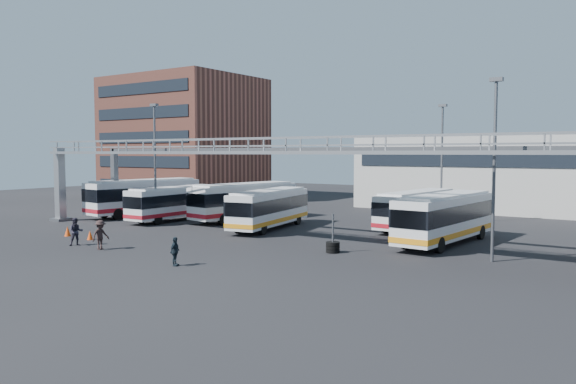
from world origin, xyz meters
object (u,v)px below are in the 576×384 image
Objects in this scene: bus_0 at (144,196)px; bus_2 at (245,200)px; pedestrian_b at (76,232)px; pedestrian_c at (100,235)px; bus_1 at (176,202)px; light_pole_left at (155,157)px; bus_3 at (270,207)px; cone_left at (90,235)px; bus_6 at (446,216)px; light_pole_mid at (494,159)px; pedestrian_d at (175,251)px; tire_stack at (333,246)px; bus_5 at (417,208)px; cone_right at (68,231)px; light_pole_back at (442,157)px.

bus_2 is (10.54, 2.34, -0.08)m from bus_0.
bus_0 is 17.73m from pedestrian_b.
bus_2 is 17.25m from pedestrian_c.
light_pole_left is at bearing -77.86° from bus_1.
pedestrian_b is at bearing -122.41° from bus_3.
bus_6 is at bearing 29.60° from cone_left.
bus_6 is 17.23× the size of cone_left.
light_pole_mid is 0.97× the size of bus_3.
bus_3 is 6.73× the size of pedestrian_d.
bus_1 is 5.39× the size of pedestrian_c.
tire_stack is at bearing -18.58° from bus_1.
bus_5 is at bearing 46.10° from cone_left.
cone_right is at bearing -57.96° from bus_0.
pedestrian_d is at bearing -45.40° from bus_1.
bus_1 is at bearing -173.98° from bus_6.
bus_2 is at bearing 8.76° from pedestrian_d.
cone_right is at bearing -140.43° from bus_3.
bus_3 reaches higher than tire_stack.
tire_stack is (16.66, 5.03, 0.08)m from cone_left.
bus_3 reaches higher than bus_1.
bus_5 is 5.50× the size of pedestrian_c.
bus_3 is at bearing -143.07° from bus_5.
tire_stack is (9.54, -6.63, -1.33)m from bus_3.
light_pole_mid and light_pole_back have the same top height.
light_pole_mid reaches higher than bus_1.
pedestrian_b is (-0.66, -17.02, -0.94)m from bus_2.
bus_6 is at bearing 6.37° from bus_0.
cone_right is at bearing -91.65° from light_pole_left.
bus_6 is (23.84, 3.56, -3.87)m from light_pole_left.
light_pole_back is 0.99× the size of bus_5.
pedestrian_c is at bearing -117.89° from bus_5.
bus_0 reaches higher than cone_right.
bus_2 is at bearing 32.50° from bus_1.
bus_0 is 16.17× the size of cone_right.
bus_1 reaches higher than cone_right.
light_pole_mid reaches higher than pedestrian_c.
tire_stack reaches higher than pedestrian_b.
light_pole_left is 5.46× the size of pedestrian_c.
light_pole_back is 28.54m from pedestrian_c.
light_pole_back is at bearing 52.24° from cone_left.
light_pole_left is 24.41m from light_pole_back.
pedestrian_c is at bearing 63.16° from pedestrian_d.
bus_1 is 0.90× the size of bus_6.
light_pole_back is 5.55× the size of pedestrian_b.
cone_right is (-14.37, 3.38, -0.42)m from pedestrian_d.
cone_right is (-6.78, 2.33, -0.57)m from pedestrian_c.
bus_0 reaches higher than bus_1.
light_pole_mid reaches higher than bus_5.
pedestrian_b is 16.88m from tire_stack.
tire_stack is (14.64, -9.90, -1.46)m from bus_2.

